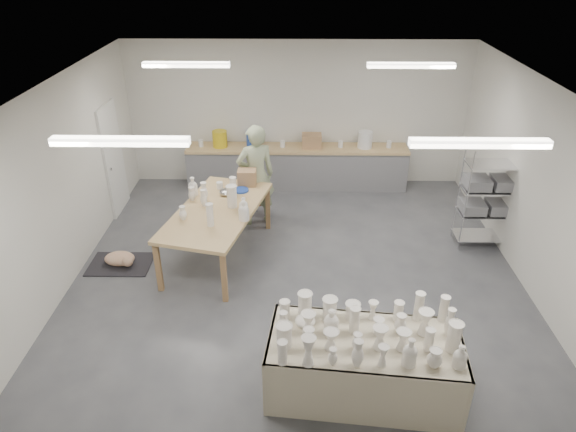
{
  "coord_description": "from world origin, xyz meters",
  "views": [
    {
      "loc": [
        -0.04,
        -6.36,
        4.75
      ],
      "look_at": [
        -0.14,
        0.41,
        1.05
      ],
      "focal_mm": 32.0,
      "sensor_mm": 36.0,
      "label": 1
    }
  ],
  "objects_px": {
    "drying_table": "(363,362)",
    "red_stool": "(258,202)",
    "work_table": "(220,206)",
    "potter": "(256,176)"
  },
  "relations": [
    {
      "from": "drying_table",
      "to": "red_stool",
      "type": "height_order",
      "value": "drying_table"
    },
    {
      "from": "drying_table",
      "to": "work_table",
      "type": "xyz_separation_m",
      "value": [
        -2.02,
        3.0,
        0.45
      ]
    },
    {
      "from": "drying_table",
      "to": "work_table",
      "type": "height_order",
      "value": "work_table"
    },
    {
      "from": "drying_table",
      "to": "potter",
      "type": "bearing_deg",
      "value": 116.35
    },
    {
      "from": "work_table",
      "to": "potter",
      "type": "relative_size",
      "value": 1.35
    },
    {
      "from": "drying_table",
      "to": "red_stool",
      "type": "distance_m",
      "value": 4.59
    },
    {
      "from": "work_table",
      "to": "red_stool",
      "type": "bearing_deg",
      "value": 82.8
    },
    {
      "from": "drying_table",
      "to": "work_table",
      "type": "bearing_deg",
      "value": 129.95
    },
    {
      "from": "drying_table",
      "to": "work_table",
      "type": "distance_m",
      "value": 3.64
    },
    {
      "from": "work_table",
      "to": "potter",
      "type": "height_order",
      "value": "potter"
    }
  ]
}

